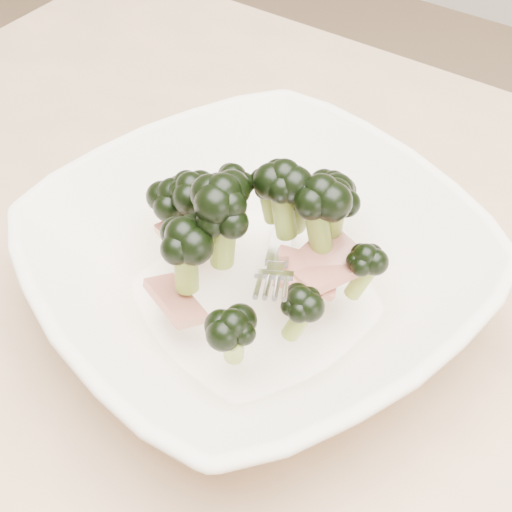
% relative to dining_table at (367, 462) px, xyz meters
% --- Properties ---
extents(dining_table, '(1.20, 0.80, 0.75)m').
position_rel_dining_table_xyz_m(dining_table, '(0.00, 0.00, 0.00)').
color(dining_table, tan).
rests_on(dining_table, ground).
extents(broccoli_dish, '(0.39, 0.39, 0.13)m').
position_rel_dining_table_xyz_m(broccoli_dish, '(-0.12, 0.02, 0.14)').
color(broccoli_dish, white).
rests_on(broccoli_dish, dining_table).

